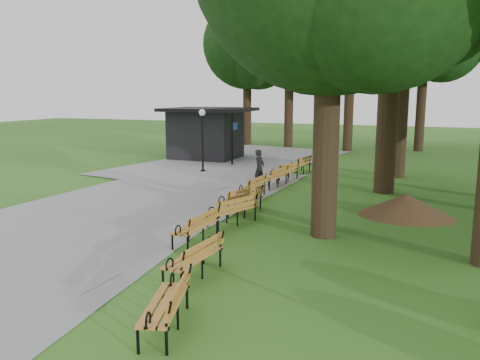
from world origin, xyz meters
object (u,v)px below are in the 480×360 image
at_px(bench_3, 232,210).
at_px(bench_4, 240,200).
at_px(bench_5, 251,188).
at_px(bench_1, 193,258).
at_px(bench_7, 284,172).
at_px(person, 259,168).
at_px(bench_6, 273,177).
at_px(lamp_post, 202,127).
at_px(bench_0, 164,304).
at_px(bench_2, 196,227).
at_px(dirt_mound, 406,205).
at_px(bench_8, 299,165).
at_px(kiosk, 206,133).

xyz_separation_m(bench_3, bench_4, (-0.34, 1.47, 0.00)).
bearing_deg(bench_4, bench_3, 32.57).
xyz_separation_m(bench_4, bench_5, (-0.41, 2.10, 0.00)).
bearing_deg(bench_1, bench_7, -168.67).
bearing_deg(person, bench_6, -89.58).
bearing_deg(lamp_post, bench_3, -58.62).
height_order(bench_0, bench_2, same).
bearing_deg(person, bench_5, -159.40).
height_order(dirt_mound, bench_6, bench_6).
xyz_separation_m(bench_0, bench_1, (-0.65, 2.28, 0.00)).
height_order(bench_2, bench_8, same).
distance_m(bench_2, bench_8, 12.02).
relative_size(kiosk, lamp_post, 1.56).
relative_size(person, bench_0, 0.83).
bearing_deg(bench_3, bench_1, 31.88).
height_order(bench_0, bench_1, same).
bearing_deg(lamp_post, bench_2, -64.54).
distance_m(bench_1, bench_7, 11.87).
relative_size(person, bench_2, 0.83).
bearing_deg(person, lamp_post, 65.20).
distance_m(lamp_post, bench_0, 16.70).
bearing_deg(bench_5, lamp_post, -136.58).
xyz_separation_m(kiosk, bench_5, (6.60, -9.72, -1.09)).
bearing_deg(bench_1, kiosk, -151.16).
relative_size(person, dirt_mound, 0.62).
height_order(lamp_post, bench_0, lamp_post).
bearing_deg(bench_7, person, -11.44).
distance_m(person, lamp_post, 4.87).
bearing_deg(kiosk, bench_4, -60.46).
bearing_deg(bench_7, kiosk, -117.60).
distance_m(kiosk, bench_1, 19.44).
bearing_deg(bench_5, kiosk, -144.22).
xyz_separation_m(dirt_mound, bench_4, (-5.14, -1.55, 0.07)).
bearing_deg(bench_4, person, -148.62).
relative_size(kiosk, bench_4, 2.56).
bearing_deg(bench_2, bench_6, -174.93).
bearing_deg(bench_8, bench_4, 9.35).
relative_size(dirt_mound, bench_2, 1.34).
xyz_separation_m(kiosk, bench_0, (8.91, -19.85, -1.09)).
relative_size(bench_1, bench_4, 1.00).
height_order(bench_1, bench_4, same).
bearing_deg(bench_4, dirt_mound, 126.18).
height_order(person, bench_7, person).
relative_size(person, bench_4, 0.83).
xyz_separation_m(lamp_post, bench_7, (4.56, -1.10, -1.81)).
height_order(bench_3, bench_7, same).
bearing_deg(bench_8, bench_0, 14.97).
distance_m(dirt_mound, bench_3, 5.67).
bearing_deg(dirt_mound, bench_1, -118.02).
height_order(bench_1, bench_3, same).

